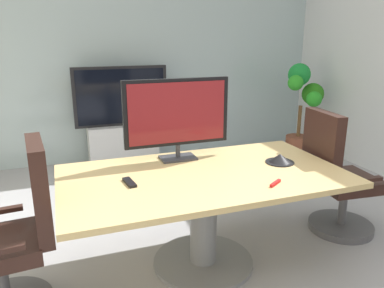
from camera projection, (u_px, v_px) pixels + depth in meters
name	position (u px, v px, depth m)	size (l,w,h in m)	color
ground_plane	(223.00, 284.00, 2.63)	(7.29, 7.29, 0.00)	#99999E
wall_back_glass_partition	(129.00, 54.00, 5.07)	(5.59, 0.10, 2.89)	#9EB2B7
conference_table	(204.00, 197.00, 2.73)	(2.01, 1.11, 0.73)	tan
office_chair_left	(15.00, 244.00, 2.28)	(0.61, 0.59, 1.09)	#4C4C51
office_chair_right	(336.00, 183.00, 3.23)	(0.62, 0.59, 1.09)	#4C4C51
tv_monitor	(177.00, 115.00, 2.90)	(0.84, 0.18, 0.64)	#333338
wall_display_unit	(123.00, 133.00, 4.96)	(1.20, 0.36, 1.31)	#B7BABC
potted_plant	(303.00, 105.00, 5.24)	(0.61, 0.59, 1.31)	brown
conference_phone	(280.00, 159.00, 2.89)	(0.22, 0.22, 0.07)	black
remote_control	(129.00, 182.00, 2.49)	(0.05, 0.17, 0.02)	black
whiteboard_marker	(275.00, 183.00, 2.47)	(0.13, 0.02, 0.02)	red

